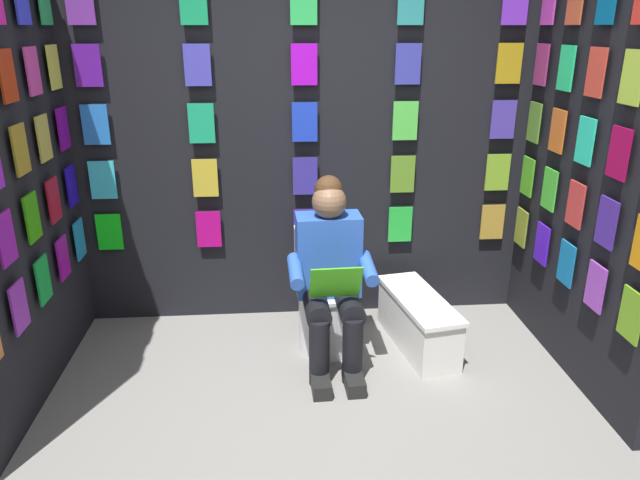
# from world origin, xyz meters

# --- Properties ---
(ground_plane) EXTENTS (30.00, 30.00, 0.00)m
(ground_plane) POSITION_xyz_m (0.00, 0.00, 0.00)
(ground_plane) COLOR gray
(display_wall_back) EXTENTS (3.23, 0.14, 2.45)m
(display_wall_back) POSITION_xyz_m (0.00, -1.74, 1.23)
(display_wall_back) COLOR black
(display_wall_back) RESTS_ON ground
(display_wall_left) EXTENTS (0.14, 1.69, 2.45)m
(display_wall_left) POSITION_xyz_m (-1.61, -0.85, 1.23)
(display_wall_left) COLOR black
(display_wall_left) RESTS_ON ground
(display_wall_right) EXTENTS (0.14, 1.69, 2.45)m
(display_wall_right) POSITION_xyz_m (1.61, -0.85, 1.23)
(display_wall_right) COLOR black
(display_wall_right) RESTS_ON ground
(toilet) EXTENTS (0.41, 0.56, 0.77)m
(toilet) POSITION_xyz_m (-0.11, -1.22, 0.33)
(toilet) COLOR white
(toilet) RESTS_ON ground
(person_reading) EXTENTS (0.53, 0.69, 1.19)m
(person_reading) POSITION_xyz_m (-0.12, -0.99, 0.60)
(person_reading) COLOR blue
(person_reading) RESTS_ON ground
(comic_longbox_near) EXTENTS (0.43, 0.85, 0.36)m
(comic_longbox_near) POSITION_xyz_m (-0.72, -1.13, 0.18)
(comic_longbox_near) COLOR white
(comic_longbox_near) RESTS_ON ground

